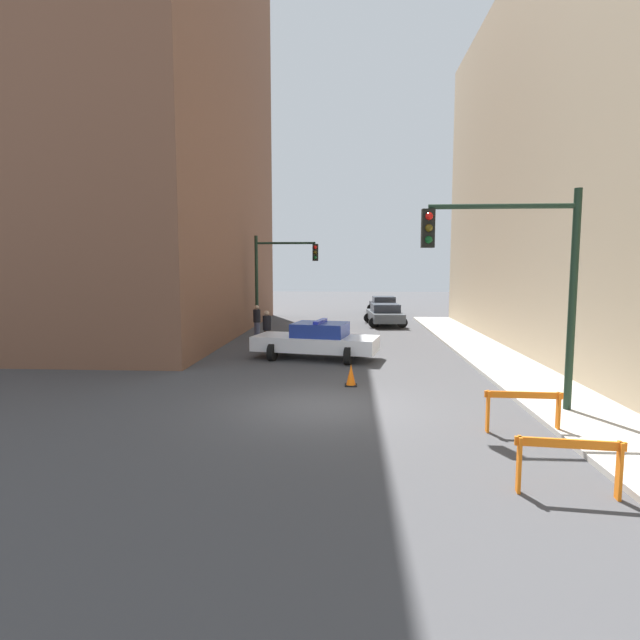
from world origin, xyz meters
name	(u,v)px	position (x,y,z in m)	size (l,w,h in m)	color
ground_plane	(323,406)	(0.00, 0.00, 0.00)	(120.00, 120.00, 0.00)	#424244
sidewalk_right	(574,408)	(6.20, 0.00, 0.06)	(2.40, 44.00, 0.12)	#B2ADA3
building_corner_left	(108,107)	(-12.00, 14.00, 11.85)	(14.00, 20.00, 23.70)	brown
traffic_light_near	(523,266)	(4.73, -0.30, 3.53)	(3.64, 0.35, 5.20)	black
traffic_light_far	(277,269)	(-3.30, 14.50, 3.40)	(3.44, 0.35, 5.20)	black
police_car	(317,340)	(-0.60, 6.58, 0.72)	(4.98, 2.95, 1.52)	white
parked_car_near	(385,314)	(2.78, 17.96, 0.67)	(2.49, 4.42, 1.31)	#474C51
parked_car_mid	(384,305)	(3.21, 25.69, 0.67)	(2.41, 4.38, 1.31)	black
pedestrian_crossing	(267,329)	(-2.89, 8.78, 0.86)	(0.50, 0.50, 1.66)	#382D23
pedestrian_corner	(257,321)	(-3.90, 11.81, 0.86)	(0.48, 0.48, 1.66)	#474C66
barrier_front	(569,457)	(4.04, -4.74, 0.62)	(1.60, 0.32, 0.90)	orange
barrier_mid	(523,405)	(4.34, -1.80, 0.62)	(1.60, 0.22, 0.90)	orange
traffic_cone	(351,375)	(0.72, 2.24, 0.32)	(0.36, 0.36, 0.66)	black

